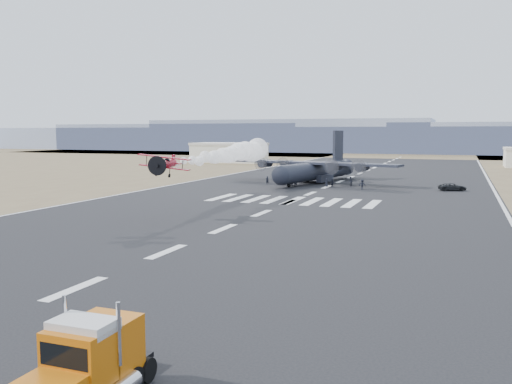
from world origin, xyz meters
The scene contains 21 objects.
ground centered at (0.00, 0.00, 0.00)m, with size 500.00×500.00×0.00m, color black.
scrub_far centered at (0.00, 230.00, 0.00)m, with size 500.00×80.00×0.00m, color brown.
runway_markings centered at (0.00, 60.00, 0.01)m, with size 60.00×260.00×0.01m, color silver, non-canonical shape.
ridge_seg_a centered at (-195.00, 260.00, 6.50)m, with size 150.00×50.00×13.00m, color gray.
ridge_seg_b centered at (-130.00, 260.00, 7.50)m, with size 150.00×50.00×15.00m, color gray.
ridge_seg_c centered at (-65.00, 260.00, 8.50)m, with size 150.00×50.00×17.00m, color gray.
ridge_seg_d centered at (0.00, 260.00, 6.50)m, with size 150.00×50.00×13.00m, color gray.
hangar_left centered at (-52.00, 145.00, 3.41)m, with size 24.50×14.50×6.70m.
semi_truck centered at (10.73, -12.48, 1.67)m, with size 2.59×7.58×3.41m.
aerobatic_biplane centered at (-8.80, 27.03, 6.70)m, with size 6.34×5.68×2.66m.
smoke_trail centered at (-11.28, 58.42, 6.99)m, with size 5.22×38.83×3.97m.
transport_aircraft centered at (-4.20, 80.19, 2.77)m, with size 36.90×30.18×10.73m.
support_vehicle centered at (22.50, 73.51, 0.67)m, with size 2.22×4.81×1.34m, color black.
crew_a centered at (-5.77, 70.71, 0.79)m, with size 0.58×0.48×1.59m, color black.
crew_b centered at (3.97, 75.01, 0.92)m, with size 0.90×0.55×1.84m, color black.
crew_c centered at (7.14, 69.61, 0.94)m, with size 1.22×0.56×1.88m, color black.
crew_d centered at (-6.74, 71.72, 0.94)m, with size 1.10×0.57×1.88m, color black.
crew_e centered at (-0.15, 72.60, 0.79)m, with size 0.77×0.47×1.57m, color black.
crew_f centered at (1.13, 71.80, 0.83)m, with size 1.53×0.50×1.65m, color black.
crew_g centered at (-12.49, 73.38, 0.80)m, with size 0.58×0.48×1.59m, color black.
crew_h centered at (-8.90, 72.44, 0.82)m, with size 0.80×0.49×1.64m, color black.
Camera 1 is at (23.72, -28.57, 10.38)m, focal length 38.00 mm.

